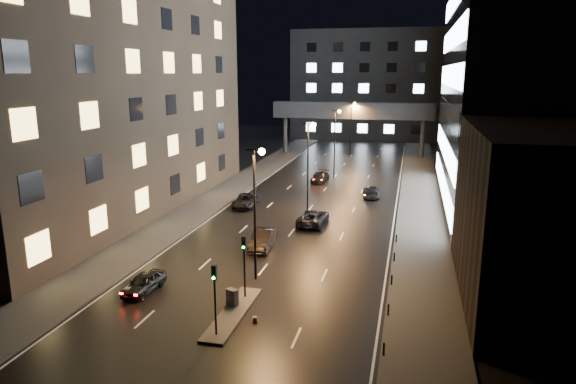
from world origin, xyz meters
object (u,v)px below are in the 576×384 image
car_away_c (245,201)px  car_away_d (320,177)px  car_toward_b (371,192)px  car_away_a (144,283)px  utility_cabinet (232,297)px  car_toward_a (313,217)px  car_away_b (263,239)px

car_away_c → car_away_d: bearing=62.8°
car_away_c → car_toward_b: car_away_c is taller
car_away_a → utility_cabinet: 7.10m
car_toward_a → car_toward_b: car_toward_a is taller
car_toward_b → car_away_d: bearing=-51.4°
car_away_a → car_away_c: bearing=95.8°
car_away_a → car_away_d: size_ratio=0.84×
car_away_a → car_toward_a: size_ratio=0.73×
car_away_d → car_toward_b: (7.92, -7.72, -0.00)m
car_toward_b → car_toward_a: bearing=63.2°
car_away_b → car_toward_a: 8.83m
car_away_d → car_toward_a: (3.06, -21.33, 0.07)m
car_away_b → car_toward_b: car_away_b is taller
car_away_a → car_away_c: 24.66m
car_away_b → car_away_c: size_ratio=0.94×
car_away_a → car_toward_a: 21.30m
car_away_d → car_toward_a: size_ratio=0.87×
car_away_b → car_away_c: (-6.10, 13.50, -0.09)m
car_toward_b → utility_cabinet: (-6.52, -33.90, 0.01)m
car_away_a → car_away_d: bearing=86.9°
car_away_b → utility_cabinet: bearing=-87.3°
car_away_d → car_away_b: bearing=-86.5°
car_away_c → car_away_b: bearing=-72.1°
utility_cabinet → car_away_b: bearing=120.7°
car_away_b → car_toward_a: car_away_b is taller
car_away_a → car_away_c: car_away_c is taller
car_toward_a → car_away_a: bearing=68.4°
car_away_c → car_toward_a: (9.16, -5.21, 0.04)m
car_away_b → car_toward_a: (3.06, 8.29, -0.05)m
car_away_c → car_away_d: (6.10, 16.12, -0.03)m
car_away_c → car_toward_b: bearing=24.5°
car_away_a → car_away_b: 12.50m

